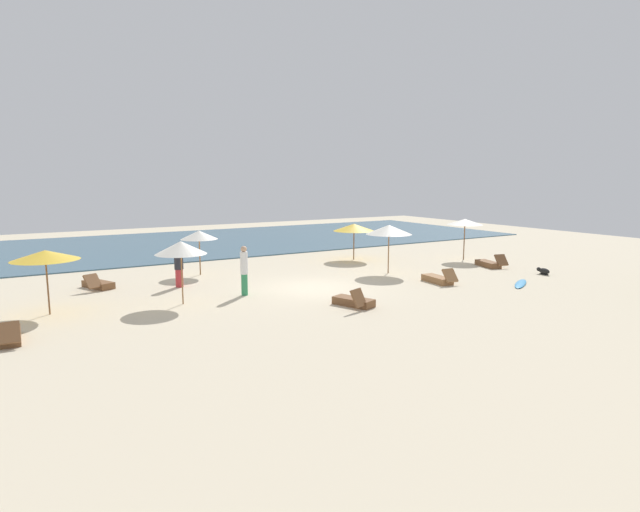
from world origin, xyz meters
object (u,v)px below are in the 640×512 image
object	(u,v)px
umbrella_0	(181,248)
surfboard	(521,284)
person_1	(244,270)
lounger_4	(354,301)
umbrella_1	(389,230)
umbrella_2	(45,255)
umbrella_5	(354,227)
dog	(543,271)
umbrella_4	(199,235)
lounger_3	(489,264)
person_0	(179,266)
umbrella_3	(465,222)
lounger_1	(8,336)
lounger_2	(438,279)
lounger_0	(98,284)

from	to	relation	value
umbrella_0	surfboard	bearing A→B (deg)	-16.62
person_1	surfboard	world-z (taller)	person_1
umbrella_0	lounger_4	bearing A→B (deg)	-33.69
umbrella_0	lounger_4	world-z (taller)	umbrella_0
umbrella_1	umbrella_2	bearing A→B (deg)	-179.44
umbrella_5	surfboard	world-z (taller)	umbrella_5
dog	surfboard	world-z (taller)	dog
umbrella_4	umbrella_5	size ratio (longest dim) A/B	0.91
umbrella_2	lounger_3	size ratio (longest dim) A/B	1.22
person_0	person_1	bearing A→B (deg)	-58.35
umbrella_3	umbrella_4	world-z (taller)	umbrella_3
person_1	lounger_1	bearing A→B (deg)	-165.84
surfboard	lounger_2	bearing A→B (deg)	143.44
umbrella_4	person_1	size ratio (longest dim) A/B	1.08
umbrella_2	umbrella_3	world-z (taller)	umbrella_3
umbrella_4	surfboard	xyz separation A→B (m)	(11.07, -9.21, -1.85)
person_1	surfboard	bearing A→B (deg)	-20.87
lounger_1	umbrella_1	bearing A→B (deg)	10.30
lounger_4	umbrella_4	bearing A→B (deg)	108.01
umbrella_3	person_0	xyz separation A→B (m)	(-15.66, 0.87, -1.23)
lounger_4	person_0	xyz separation A→B (m)	(-4.42, 6.42, 0.70)
lounger_3	umbrella_4	bearing A→B (deg)	157.75
lounger_4	surfboard	distance (m)	8.28
lounger_0	lounger_2	distance (m)	14.37
umbrella_4	surfboard	bearing A→B (deg)	-39.77
umbrella_1	umbrella_2	distance (m)	14.43
umbrella_4	lounger_3	distance (m)	14.57
lounger_0	lounger_4	size ratio (longest dim) A/B	1.03
umbrella_2	umbrella_3	distance (m)	20.66
lounger_2	lounger_3	world-z (taller)	lounger_2
umbrella_5	lounger_4	world-z (taller)	umbrella_5
lounger_4	surfboard	world-z (taller)	lounger_4
umbrella_1	umbrella_3	xyz separation A→B (m)	(6.19, 1.10, 0.02)
umbrella_3	lounger_2	world-z (taller)	umbrella_3
umbrella_0	lounger_1	world-z (taller)	umbrella_0
umbrella_1	dog	size ratio (longest dim) A/B	3.36
umbrella_0	umbrella_4	world-z (taller)	umbrella_0
umbrella_3	lounger_4	bearing A→B (deg)	-153.73
umbrella_0	dog	world-z (taller)	umbrella_0
umbrella_1	person_0	xyz separation A→B (m)	(-9.47, 1.98, -1.22)
umbrella_5	lounger_4	size ratio (longest dim) A/B	1.32
umbrella_3	lounger_2	xyz separation A→B (m)	(-5.76, -4.06, -1.94)
person_1	dog	xyz separation A→B (m)	(13.79, -3.20, -0.84)
umbrella_0	umbrella_2	world-z (taller)	umbrella_0
umbrella_4	lounger_1	bearing A→B (deg)	-137.77
umbrella_2	person_1	size ratio (longest dim) A/B	1.12
umbrella_0	lounger_0	size ratio (longest dim) A/B	1.29
surfboard	umbrella_4	bearing A→B (deg)	140.23
surfboard	dog	bearing A→B (deg)	18.70
umbrella_1	umbrella_3	distance (m)	6.29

